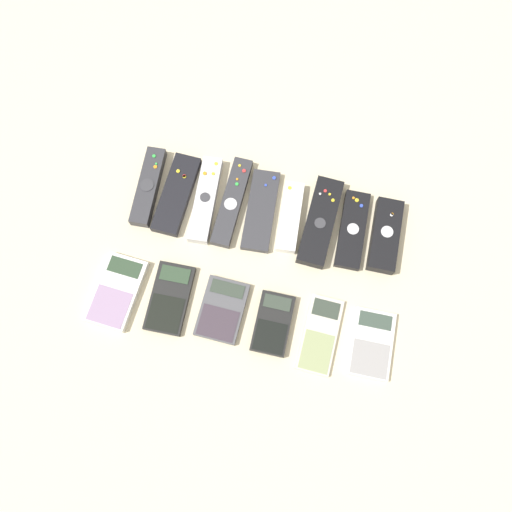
# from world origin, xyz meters

# --- Properties ---
(ground_plane) EXTENTS (3.00, 3.00, 0.00)m
(ground_plane) POSITION_xyz_m (0.00, 0.00, 0.00)
(ground_plane) COLOR beige
(remote_0) EXTENTS (0.05, 0.18, 0.03)m
(remote_0) POSITION_xyz_m (-0.27, 0.13, 0.01)
(remote_0) COLOR #333338
(remote_0) RESTS_ON ground_plane
(remote_1) EXTENTS (0.07, 0.19, 0.02)m
(remote_1) POSITION_xyz_m (-0.20, 0.13, 0.01)
(remote_1) COLOR black
(remote_1) RESTS_ON ground_plane
(remote_2) EXTENTS (0.06, 0.20, 0.03)m
(remote_2) POSITION_xyz_m (-0.14, 0.13, 0.01)
(remote_2) COLOR silver
(remote_2) RESTS_ON ground_plane
(remote_3) EXTENTS (0.05, 0.21, 0.02)m
(remote_3) POSITION_xyz_m (-0.08, 0.13, 0.01)
(remote_3) COLOR #333338
(remote_3) RESTS_ON ground_plane
(remote_4) EXTENTS (0.07, 0.19, 0.02)m
(remote_4) POSITION_xyz_m (-0.01, 0.13, 0.01)
(remote_4) COLOR #333338
(remote_4) RESTS_ON ground_plane
(remote_5) EXTENTS (0.05, 0.16, 0.02)m
(remote_5) POSITION_xyz_m (0.05, 0.13, 0.01)
(remote_5) COLOR white
(remote_5) RESTS_ON ground_plane
(remote_6) EXTENTS (0.07, 0.20, 0.03)m
(remote_6) POSITION_xyz_m (0.12, 0.13, 0.01)
(remote_6) COLOR black
(remote_6) RESTS_ON ground_plane
(remote_7) EXTENTS (0.06, 0.18, 0.02)m
(remote_7) POSITION_xyz_m (0.19, 0.13, 0.01)
(remote_7) COLOR black
(remote_7) RESTS_ON ground_plane
(remote_8) EXTENTS (0.06, 0.16, 0.03)m
(remote_8) POSITION_xyz_m (0.26, 0.13, 0.01)
(remote_8) COLOR black
(remote_8) RESTS_ON ground_plane
(calculator_0) EXTENTS (0.10, 0.16, 0.02)m
(calculator_0) POSITION_xyz_m (-0.27, -0.11, 0.01)
(calculator_0) COLOR silver
(calculator_0) RESTS_ON ground_plane
(calculator_1) EXTENTS (0.08, 0.15, 0.02)m
(calculator_1) POSITION_xyz_m (-0.15, -0.10, 0.01)
(calculator_1) COLOR black
(calculator_1) RESTS_ON ground_plane
(calculator_2) EXTENTS (0.09, 0.13, 0.02)m
(calculator_2) POSITION_xyz_m (-0.04, -0.10, 0.01)
(calculator_2) COLOR #4C4C51
(calculator_2) RESTS_ON ground_plane
(calculator_3) EXTENTS (0.07, 0.12, 0.02)m
(calculator_3) POSITION_xyz_m (0.06, -0.11, 0.01)
(calculator_3) COLOR black
(calculator_3) RESTS_ON ground_plane
(calculator_4) EXTENTS (0.07, 0.16, 0.01)m
(calculator_4) POSITION_xyz_m (0.16, -0.11, 0.01)
(calculator_4) COLOR beige
(calculator_4) RESTS_ON ground_plane
(calculator_5) EXTENTS (0.08, 0.14, 0.01)m
(calculator_5) POSITION_xyz_m (0.27, -0.10, 0.01)
(calculator_5) COLOR silver
(calculator_5) RESTS_ON ground_plane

